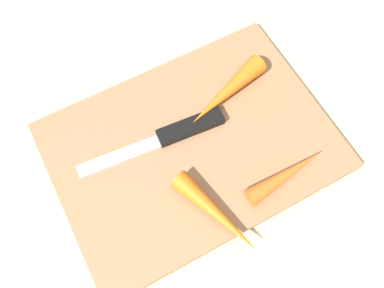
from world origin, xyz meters
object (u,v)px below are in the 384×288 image
at_px(cutting_board, 192,146).
at_px(carrot_medium, 216,213).
at_px(carrot_longest, 226,92).
at_px(carrot_shortest, 287,174).
at_px(knife, 181,131).

bearing_deg(cutting_board, carrot_medium, -101.73).
xyz_separation_m(cutting_board, carrot_medium, (-0.02, -0.10, 0.02)).
bearing_deg(carrot_longest, carrot_shortest, 76.10).
bearing_deg(carrot_shortest, knife, 121.91).
bearing_deg(carrot_shortest, carrot_medium, 176.45).
height_order(knife, carrot_longest, carrot_longest).
bearing_deg(carrot_longest, knife, -4.13).
relative_size(carrot_longest, carrot_medium, 1.04).
relative_size(cutting_board, carrot_longest, 2.75).
relative_size(knife, carrot_shortest, 1.76).
distance_m(cutting_board, carrot_shortest, 0.13).
bearing_deg(knife, cutting_board, 107.47).
bearing_deg(knife, carrot_shortest, 131.13).
bearing_deg(cutting_board, carrot_longest, 27.98).
bearing_deg(carrot_shortest, carrot_longest, 88.86).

